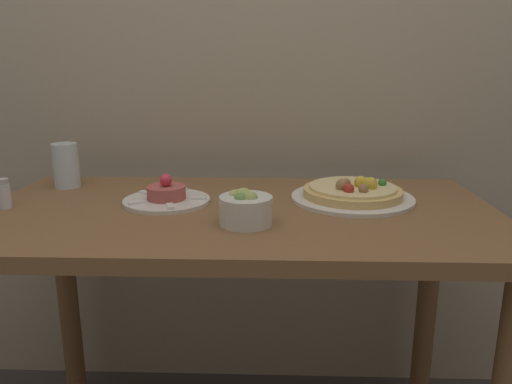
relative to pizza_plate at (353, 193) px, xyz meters
name	(u,v)px	position (x,y,z in m)	size (l,w,h in m)	color
dining_table	(239,255)	(-0.28, -0.08, -0.14)	(1.23, 0.64, 0.75)	brown
pizza_plate	(353,193)	(0.00, 0.00, 0.00)	(0.31, 0.31, 0.06)	silver
tartare_plate	(167,197)	(-0.46, -0.04, 0.00)	(0.21, 0.21, 0.07)	silver
small_bowl	(245,208)	(-0.26, -0.20, 0.02)	(0.11, 0.11, 0.08)	silver
drinking_glass	(66,165)	(-0.77, 0.11, 0.04)	(0.07, 0.07, 0.12)	silver
salt_shaker	(4,194)	(-0.84, -0.10, 0.02)	(0.03, 0.03, 0.07)	silver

